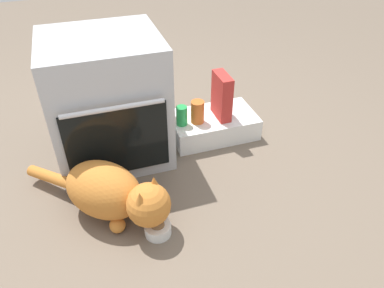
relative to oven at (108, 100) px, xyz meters
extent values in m
plane|color=#6B5B4C|center=(0.10, -0.38, -0.35)|extent=(8.00, 8.00, 0.00)
cube|color=#B7BABF|center=(0.00, 0.00, 0.00)|extent=(0.61, 0.56, 0.71)
cube|color=black|center=(0.00, -0.28, -0.09)|extent=(0.52, 0.01, 0.39)
cylinder|color=silver|center=(0.00, -0.31, 0.13)|extent=(0.49, 0.02, 0.02)
cube|color=white|center=(0.62, -0.01, -0.29)|extent=(0.53, 0.32, 0.14)
cylinder|color=white|center=(0.09, -0.69, -0.33)|extent=(0.13, 0.13, 0.06)
sphere|color=brown|center=(0.09, -0.69, -0.31)|extent=(0.07, 0.07, 0.07)
ellipsoid|color=#C6752D|center=(-0.11, -0.48, -0.20)|extent=(0.47, 0.47, 0.27)
sphere|color=#C6752D|center=(0.06, -0.66, -0.18)|extent=(0.20, 0.20, 0.20)
cone|color=#C6752D|center=(0.10, -0.62, -0.11)|extent=(0.07, 0.07, 0.09)
cone|color=#C6752D|center=(0.02, -0.70, -0.11)|extent=(0.07, 0.07, 0.09)
cylinder|color=#C6752D|center=(-0.35, -0.24, -0.27)|extent=(0.28, 0.29, 0.09)
sphere|color=#C6752D|center=(0.02, -0.51, -0.32)|extent=(0.08, 0.08, 0.08)
sphere|color=#C6752D|center=(-0.08, -0.62, -0.32)|extent=(0.08, 0.08, 0.08)
cube|color=#B72D28|center=(0.67, -0.03, -0.08)|extent=(0.07, 0.18, 0.28)
cylinder|color=#D16023|center=(0.51, -0.05, -0.15)|extent=(0.08, 0.08, 0.14)
cylinder|color=green|center=(0.41, -0.04, -0.16)|extent=(0.07, 0.07, 0.12)
camera|label=1|loc=(-0.11, -1.80, 1.01)|focal=34.09mm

